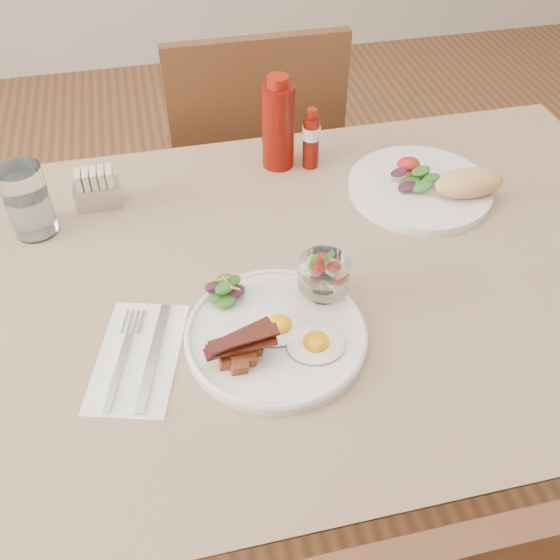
{
  "coord_description": "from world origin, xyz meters",
  "views": [
    {
      "loc": [
        -0.24,
        -0.75,
        1.49
      ],
      "look_at": [
        -0.09,
        -0.08,
        0.82
      ],
      "focal_mm": 40.0,
      "sensor_mm": 36.0,
      "label": 1
    }
  ],
  "objects_px": {
    "second_plate": "(431,186)",
    "water_glass": "(29,204)",
    "chair_far": "(252,167)",
    "table": "(319,305)",
    "fruit_cup": "(324,274)",
    "sugar_caddy": "(97,190)",
    "ketchup_bottle": "(278,125)",
    "hot_sauce_bottle": "(311,139)",
    "main_plate": "(276,336)"
  },
  "relations": [
    {
      "from": "table",
      "to": "water_glass",
      "type": "relative_size",
      "value": 9.87
    },
    {
      "from": "second_plate",
      "to": "hot_sauce_bottle",
      "type": "bearing_deg",
      "value": 144.54
    },
    {
      "from": "table",
      "to": "water_glass",
      "type": "distance_m",
      "value": 0.55
    },
    {
      "from": "second_plate",
      "to": "water_glass",
      "type": "distance_m",
      "value": 0.75
    },
    {
      "from": "table",
      "to": "hot_sauce_bottle",
      "type": "height_order",
      "value": "hot_sauce_bottle"
    },
    {
      "from": "second_plate",
      "to": "sugar_caddy",
      "type": "bearing_deg",
      "value": 170.49
    },
    {
      "from": "ketchup_bottle",
      "to": "sugar_caddy",
      "type": "xyz_separation_m",
      "value": [
        -0.37,
        -0.06,
        -0.06
      ]
    },
    {
      "from": "chair_far",
      "to": "sugar_caddy",
      "type": "relative_size",
      "value": 10.93
    },
    {
      "from": "table",
      "to": "second_plate",
      "type": "relative_size",
      "value": 4.62
    },
    {
      "from": "chair_far",
      "to": "second_plate",
      "type": "bearing_deg",
      "value": -61.9
    },
    {
      "from": "ketchup_bottle",
      "to": "main_plate",
      "type": "bearing_deg",
      "value": -103.07
    },
    {
      "from": "chair_far",
      "to": "sugar_caddy",
      "type": "xyz_separation_m",
      "value": [
        -0.37,
        -0.39,
        0.26
      ]
    },
    {
      "from": "table",
      "to": "main_plate",
      "type": "bearing_deg",
      "value": -129.11
    },
    {
      "from": "main_plate",
      "to": "water_glass",
      "type": "xyz_separation_m",
      "value": [
        -0.37,
        0.35,
        0.05
      ]
    },
    {
      "from": "main_plate",
      "to": "ketchup_bottle",
      "type": "height_order",
      "value": "ketchup_bottle"
    },
    {
      "from": "second_plate",
      "to": "ketchup_bottle",
      "type": "bearing_deg",
      "value": 148.16
    },
    {
      "from": "main_plate",
      "to": "ketchup_bottle",
      "type": "relative_size",
      "value": 1.44
    },
    {
      "from": "main_plate",
      "to": "fruit_cup",
      "type": "relative_size",
      "value": 3.35
    },
    {
      "from": "second_plate",
      "to": "sugar_caddy",
      "type": "xyz_separation_m",
      "value": [
        -0.63,
        0.11,
        0.02
      ]
    },
    {
      "from": "table",
      "to": "fruit_cup",
      "type": "xyz_separation_m",
      "value": [
        -0.02,
        -0.07,
        0.15
      ]
    },
    {
      "from": "table",
      "to": "chair_far",
      "type": "distance_m",
      "value": 0.68
    },
    {
      "from": "fruit_cup",
      "to": "second_plate",
      "type": "relative_size",
      "value": 0.29
    },
    {
      "from": "main_plate",
      "to": "water_glass",
      "type": "relative_size",
      "value": 2.08
    },
    {
      "from": "table",
      "to": "hot_sauce_bottle",
      "type": "distance_m",
      "value": 0.35
    },
    {
      "from": "sugar_caddy",
      "to": "chair_far",
      "type": "bearing_deg",
      "value": 47.01
    },
    {
      "from": "chair_far",
      "to": "table",
      "type": "bearing_deg",
      "value": -90.0
    },
    {
      "from": "hot_sauce_bottle",
      "to": "chair_far",
      "type": "bearing_deg",
      "value": 99.83
    },
    {
      "from": "table",
      "to": "chair_far",
      "type": "height_order",
      "value": "chair_far"
    },
    {
      "from": "ketchup_bottle",
      "to": "sugar_caddy",
      "type": "relative_size",
      "value": 2.28
    },
    {
      "from": "chair_far",
      "to": "hot_sauce_bottle",
      "type": "relative_size",
      "value": 7.15
    },
    {
      "from": "chair_far",
      "to": "fruit_cup",
      "type": "xyz_separation_m",
      "value": [
        -0.02,
        -0.74,
        0.29
      ]
    },
    {
      "from": "table",
      "to": "sugar_caddy",
      "type": "distance_m",
      "value": 0.47
    },
    {
      "from": "sugar_caddy",
      "to": "water_glass",
      "type": "xyz_separation_m",
      "value": [
        -0.11,
        -0.05,
        0.02
      ]
    },
    {
      "from": "table",
      "to": "fruit_cup",
      "type": "bearing_deg",
      "value": -105.08
    },
    {
      "from": "chair_far",
      "to": "hot_sauce_bottle",
      "type": "distance_m",
      "value": 0.46
    },
    {
      "from": "main_plate",
      "to": "chair_far",
      "type": "bearing_deg",
      "value": 82.14
    },
    {
      "from": "table",
      "to": "hot_sauce_bottle",
      "type": "bearing_deg",
      "value": 78.84
    },
    {
      "from": "fruit_cup",
      "to": "water_glass",
      "type": "relative_size",
      "value": 0.62
    },
    {
      "from": "second_plate",
      "to": "main_plate",
      "type": "bearing_deg",
      "value": -141.53
    },
    {
      "from": "fruit_cup",
      "to": "water_glass",
      "type": "distance_m",
      "value": 0.55
    },
    {
      "from": "chair_far",
      "to": "water_glass",
      "type": "distance_m",
      "value": 0.72
    },
    {
      "from": "chair_far",
      "to": "main_plate",
      "type": "relative_size",
      "value": 3.32
    },
    {
      "from": "fruit_cup",
      "to": "sugar_caddy",
      "type": "bearing_deg",
      "value": 135.21
    },
    {
      "from": "table",
      "to": "fruit_cup",
      "type": "distance_m",
      "value": 0.17
    },
    {
      "from": "second_plate",
      "to": "water_glass",
      "type": "relative_size",
      "value": 2.14
    },
    {
      "from": "fruit_cup",
      "to": "ketchup_bottle",
      "type": "xyz_separation_m",
      "value": [
        0.02,
        0.41,
        0.03
      ]
    },
    {
      "from": "ketchup_bottle",
      "to": "water_glass",
      "type": "bearing_deg",
      "value": -166.69
    },
    {
      "from": "chair_far",
      "to": "second_plate",
      "type": "xyz_separation_m",
      "value": [
        0.27,
        -0.5,
        0.25
      ]
    },
    {
      "from": "main_plate",
      "to": "sugar_caddy",
      "type": "distance_m",
      "value": 0.48
    },
    {
      "from": "fruit_cup",
      "to": "sugar_caddy",
      "type": "height_order",
      "value": "fruit_cup"
    }
  ]
}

